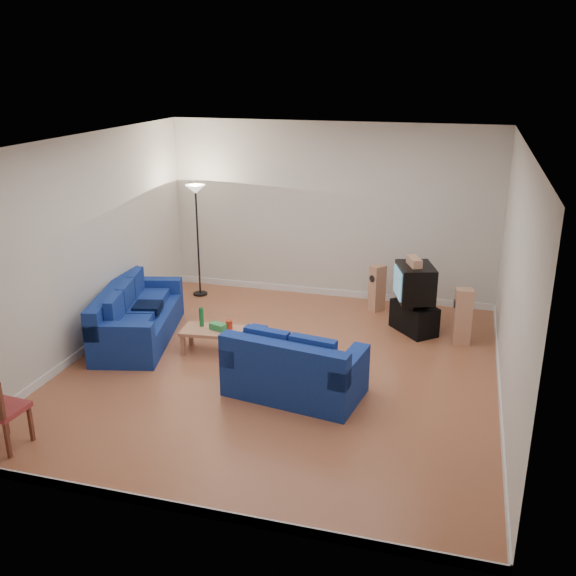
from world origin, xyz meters
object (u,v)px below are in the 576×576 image
(coffee_table, at_px, (215,333))
(television, at_px, (415,282))
(tv_stand, at_px, (414,318))
(sofa_three_seat, at_px, (135,320))
(sofa_loveseat, at_px, (293,372))

(coffee_table, bearing_deg, television, 29.18)
(tv_stand, relative_size, television, 0.91)
(sofa_three_seat, relative_size, television, 2.82)
(sofa_three_seat, height_order, television, television)
(coffee_table, relative_size, tv_stand, 1.33)
(sofa_three_seat, xyz_separation_m, sofa_loveseat, (2.88, -1.09, 0.01))
(sofa_three_seat, distance_m, coffee_table, 1.39)
(sofa_loveseat, height_order, tv_stand, sofa_loveseat)
(television, bearing_deg, sofa_loveseat, -44.12)
(sofa_loveseat, relative_size, television, 2.17)
(tv_stand, distance_m, television, 0.62)
(sofa_three_seat, bearing_deg, coffee_table, 72.34)
(sofa_loveseat, height_order, television, television)
(sofa_loveseat, distance_m, television, 2.91)
(sofa_three_seat, relative_size, sofa_loveseat, 1.30)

